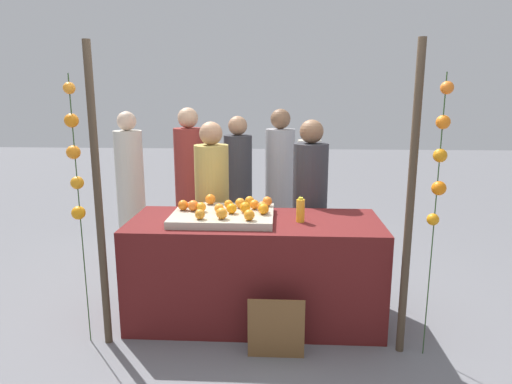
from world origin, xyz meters
TOP-DOWN VIEW (x-y plane):
  - ground_plane at (0.00, 0.00)m, footprint 24.00×24.00m
  - stall_counter at (0.00, 0.00)m, footprint 2.04×0.82m
  - orange_tray at (-0.26, 0.01)m, footprint 0.82×0.64m
  - orange_0 at (-0.29, -0.02)m, footprint 0.08×0.08m
  - orange_1 at (-0.24, -0.20)m, footprint 0.09×0.09m
  - orange_2 at (0.06, 0.04)m, footprint 0.09×0.09m
  - orange_3 at (-0.23, 0.13)m, footprint 0.07×0.07m
  - orange_4 at (-0.51, 0.04)m, footprint 0.09×0.09m
  - orange_5 at (-0.19, -0.03)m, footprint 0.08×0.08m
  - orange_6 at (-0.41, -0.21)m, footprint 0.08×0.08m
  - orange_7 at (-0.01, 0.12)m, footprint 0.08×0.08m
  - orange_8 at (-0.44, 0.01)m, footprint 0.08×0.08m
  - orange_9 at (-0.60, 0.05)m, footprint 0.09×0.09m
  - orange_10 at (-0.06, 0.25)m, footprint 0.08×0.08m
  - orange_11 at (0.09, 0.24)m, footprint 0.08×0.08m
  - orange_12 at (-0.40, 0.27)m, footprint 0.09×0.09m
  - orange_13 at (0.07, -0.04)m, footprint 0.09×0.09m
  - orange_14 at (-0.03, -0.22)m, footprint 0.08×0.08m
  - orange_15 at (-0.08, 0.00)m, footprint 0.09×0.09m
  - orange_16 at (-0.13, 0.15)m, footprint 0.09×0.09m
  - juice_bottle at (0.36, -0.03)m, footprint 0.07×0.07m
  - chalkboard_sign at (0.18, -0.58)m, footprint 0.41×0.03m
  - vendor_left at (-0.45, 0.64)m, footprint 0.32×0.32m
  - vendor_right at (0.48, 0.66)m, footprint 0.33×0.33m
  - crowd_person_0 at (0.57, 2.19)m, footprint 0.30×0.30m
  - crowd_person_1 at (-1.60, 1.71)m, footprint 0.33×0.33m
  - crowd_person_2 at (0.20, 1.69)m, footprint 0.34×0.34m
  - crowd_person_3 at (-0.84, 1.57)m, footprint 0.34×0.34m
  - crowd_person_4 at (-0.29, 1.62)m, footprint 0.32×0.32m
  - canopy_post_left at (-1.10, -0.45)m, footprint 0.06×0.06m
  - canopy_post_right at (1.10, -0.45)m, footprint 0.06×0.06m
  - garland_strand_left at (-1.25, -0.45)m, footprint 0.10×0.11m
  - garland_strand_right at (1.26, -0.49)m, footprint 0.11×0.11m

SIDE VIEW (x-z plane):
  - ground_plane at x=0.00m, z-range 0.00..0.00m
  - chalkboard_sign at x=0.18m, z-range -0.01..0.45m
  - stall_counter at x=0.00m, z-range 0.00..0.86m
  - crowd_person_0 at x=0.57m, z-range -0.05..1.44m
  - vendor_left at x=-0.45m, z-range -0.06..1.56m
  - crowd_person_4 at x=-0.29m, z-range -0.06..1.56m
  - vendor_right at x=0.48m, z-range -0.06..1.58m
  - crowd_person_1 at x=-1.60m, z-range -0.06..1.60m
  - crowd_person_2 at x=0.20m, z-range -0.06..1.64m
  - crowd_person_3 at x=-0.84m, z-range -0.06..1.65m
  - orange_tray at x=-0.26m, z-range 0.86..0.92m
  - juice_bottle at x=0.36m, z-range 0.85..1.05m
  - orange_3 at x=-0.23m, z-range 0.92..0.99m
  - orange_0 at x=-0.29m, z-range 0.92..0.99m
  - orange_8 at x=-0.44m, z-range 0.92..1.00m
  - orange_6 at x=-0.41m, z-range 0.92..1.00m
  - orange_10 at x=-0.06m, z-range 0.92..1.00m
  - orange_7 at x=-0.01m, z-range 0.92..1.00m
  - orange_11 at x=0.09m, z-range 0.92..1.00m
  - orange_5 at x=-0.19m, z-range 0.92..1.00m
  - orange_14 at x=-0.03m, z-range 0.92..1.00m
  - orange_16 at x=-0.13m, z-range 0.92..1.00m
  - orange_2 at x=0.06m, z-range 0.92..1.00m
  - orange_9 at x=-0.60m, z-range 0.92..1.00m
  - orange_13 at x=0.07m, z-range 0.92..1.00m
  - orange_15 at x=-0.08m, z-range 0.92..1.01m
  - orange_1 at x=-0.24m, z-range 0.92..1.01m
  - orange_4 at x=-0.51m, z-range 0.92..1.01m
  - orange_12 at x=-0.40m, z-range 0.92..1.01m
  - canopy_post_left at x=-1.10m, z-range 0.00..2.22m
  - canopy_post_right at x=1.10m, z-range 0.00..2.22m
  - garland_strand_left at x=-1.25m, z-range 0.41..2.41m
  - garland_strand_right at x=1.26m, z-range 0.44..2.44m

